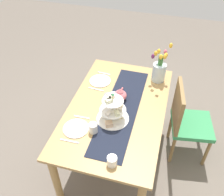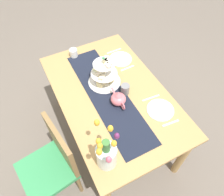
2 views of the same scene
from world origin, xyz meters
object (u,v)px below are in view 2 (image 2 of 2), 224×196
Objects in this scene: fork_right at (127,68)px; teapot at (118,99)px; chair_left at (53,163)px; knife_right at (114,51)px; cream_jug at (74,53)px; mug_grey at (125,89)px; dining_table at (112,101)px; tiered_cake_stand at (104,74)px; dinner_plate_left at (160,110)px; tulip_vase at (106,154)px; dinner_plate_right at (121,59)px; knife_left at (151,98)px; mug_white_text at (107,62)px; fork_left at (171,123)px.

teapot is at bearing 139.99° from fork_right.
chair_left reaches higher than knife_right.
cream_jug reaches higher than fork_right.
mug_grey is (0.07, -0.11, -0.01)m from teapot.
dining_table is 4.90× the size of tiered_cake_stand.
dinner_plate_left is (-0.51, -0.28, -0.10)m from tiered_cake_stand.
teapot is at bearing 124.61° from mug_grey.
dinner_plate_left is at bearing -150.90° from tiered_cake_stand.
tulip_vase reaches higher than dinner_plate_right.
dinner_plate_left is 1.35× the size of knife_left.
dinner_plate_left is 2.42× the size of mug_white_text.
dinner_plate_right is (0.71, 0.00, 0.00)m from dinner_plate_left.
tiered_cake_stand is 2.03× the size of fork_right.
cream_jug is at bearing 11.30° from dining_table.
cream_jug reaches higher than knife_left.
fork_left and fork_right have the same top height.
tulip_vase reaches higher than dining_table.
teapot is at bearing -36.93° from tulip_vase.
fork_left is (-0.49, -0.28, 0.11)m from dining_table.
fork_left is 1.00m from knife_right.
mug_grey is at bearing -74.79° from chair_left.
teapot is 0.54m from tulip_vase.
cream_jug is at bearing 22.66° from dinner_plate_left.
tiered_cake_stand is 3.20× the size of mug_grey.
tiered_cake_stand reaches higher than chair_left.
mug_white_text is at bearing -2.19° from mug_grey.
fork_right is at bearing -40.01° from teapot.
tulip_vase is 0.62m from fork_left.
dinner_plate_left is 0.72m from mug_white_text.
cream_jug is 0.58m from fork_right.
tulip_vase reaches higher than fork_left.
knife_left is (0.29, 0.00, 0.00)m from fork_left.
dining_table is 17.54× the size of cream_jug.
cream_jug is 0.50× the size of knife_left.
knife_left is at bearing -60.40° from tulip_vase.
mug_grey reaches higher than mug_white_text.
dinner_plate_right is 0.45m from mug_grey.
knife_left is at bearing -142.07° from tiered_cake_stand.
chair_left is 2.99× the size of tiered_cake_stand.
tiered_cake_stand is 0.77m from tulip_vase.
dining_table is 15.69× the size of mug_white_text.
tulip_vase is 4.97× the size of cream_jug.
dining_table is 0.46m from dinner_plate_left.
cream_jug is 1.05m from dinner_plate_left.
knife_left reaches higher than dining_table.
tulip_vase is (-0.70, 0.32, 0.03)m from tiered_cake_stand.
knife_left is 0.71m from knife_right.
chair_left is 1.09m from cream_jug.
dinner_plate_right reaches higher than knife_left.
dinner_plate_left is 0.35m from mug_grey.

